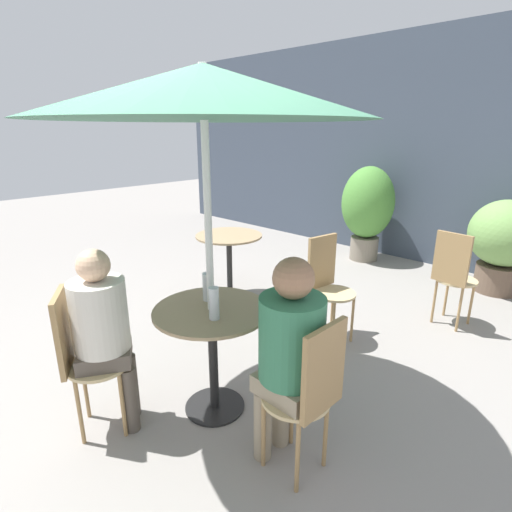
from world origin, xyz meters
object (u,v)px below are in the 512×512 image
Objects in this scene: bistro_chair_2 at (453,272)px; seated_person_1 at (289,348)px; cafe_table_far at (229,251)px; potted_plant_1 at (504,240)px; bistro_chair_0 at (81,351)px; potted_plant_0 at (367,207)px; bistro_chair_4 at (327,279)px; beer_glass_0 at (214,303)px; beer_glass_1 at (208,287)px; bistro_chair_1 at (310,388)px; seated_person_0 at (104,325)px; umbrella at (203,92)px; cafe_table_near at (212,334)px.

seated_person_1 is at bearing 95.59° from bistro_chair_2.
potted_plant_1 is (2.06, 2.25, 0.07)m from cafe_table_far.
bistro_chair_0 is 4.26m from potted_plant_0.
bistro_chair_4 is (-0.72, -0.95, 0.00)m from bistro_chair_2.
beer_glass_0 is at bearing -45.19° from cafe_table_far.
seated_person_1 is at bearing -35.02° from cafe_table_far.
bistro_chair_2 is at bearing 69.58° from beer_glass_1.
bistro_chair_1 is at bearing -33.15° from cafe_table_far.
cafe_table_far is at bearing -123.49° from seated_person_1.
seated_person_0 is at bearing -63.39° from cafe_table_far.
bistro_chair_0 is at bearing -106.04° from potted_plant_1.
potted_plant_0 is (-0.77, 3.49, -0.06)m from beer_glass_1.
seated_person_0 is (0.07, 0.12, 0.15)m from bistro_chair_0.
umbrella is (-0.81, -3.55, 1.35)m from potted_plant_1.
cafe_table_far is 0.79× the size of bistro_chair_0.
bistro_chair_1 is at bearing 90.00° from seated_person_1.
seated_person_1 is (0.96, 0.52, 0.02)m from seated_person_0.
cafe_table_far is at bearing 33.64° from bistro_chair_2.
seated_person_0 is 4.24m from potted_plant_1.
bistro_chair_0 is at bearing 76.65° from bistro_chair_2.
cafe_table_near is 0.34× the size of umbrella.
bistro_chair_0 is at bearing -111.42° from beer_glass_1.
cafe_table_far is at bearing -121.62° from bistro_chair_1.
bistro_chair_2 is at bearing -94.72° from potted_plant_1.
cafe_table_near is 3.70× the size of beer_glass_0.
bistro_chair_0 is at bearing -56.63° from seated_person_1.
bistro_chair_1 is 1.61m from umbrella.
bistro_chair_1 is 3.96m from potted_plant_0.
umbrella is at bearing -102.78° from potted_plant_1.
bistro_chair_4 is (0.38, 1.98, 0.00)m from bistro_chair_0.
cafe_table_near is 3.68m from potted_plant_0.
bistro_chair_0 is 0.83m from beer_glass_0.
bistro_chair_0 is at bearing -121.53° from umbrella.
beer_glass_1 is at bearing 76.90° from bistro_chair_2.
seated_person_0 is at bearing 77.17° from bistro_chair_2.
bistro_chair_0 is 0.21m from seated_person_0.
potted_plant_1 reaches higher than bistro_chair_4.
seated_person_0 reaches higher than bistro_chair_4.
cafe_table_far is 3.93× the size of beer_glass_1.
cafe_table_near is 1.42m from umbrella.
seated_person_1 is (-0.14, 0.00, 0.17)m from bistro_chair_1.
cafe_table_far is at bearing 133.87° from umbrella.
umbrella is (-0.63, 0.02, 1.25)m from seated_person_1.
seated_person_1 reaches higher than bistro_chair_1.
seated_person_0 reaches higher than cafe_table_far.
seated_person_1 is at bearing -92.81° from potted_plant_1.
beer_glass_1 is 1.16m from umbrella.
potted_plant_0 reaches higher than seated_person_0.
bistro_chair_4 is at bearing 60.03° from bistro_chair_2.
bistro_chair_1 is at bearing -65.12° from potted_plant_0.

